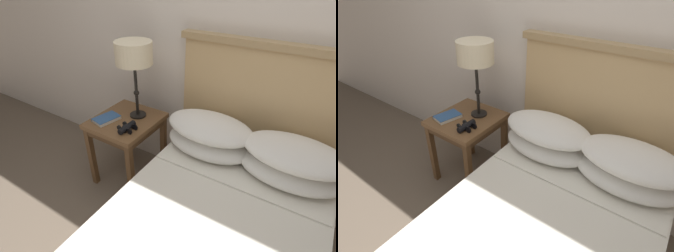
{
  "view_description": "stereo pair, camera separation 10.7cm",
  "coord_description": "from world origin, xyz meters",
  "views": [
    {
      "loc": [
        0.54,
        -0.7,
        1.64
      ],
      "look_at": [
        -0.27,
        0.58,
        0.69
      ],
      "focal_mm": 28.0,
      "sensor_mm": 36.0,
      "label": 1
    },
    {
      "loc": [
        0.62,
        -0.64,
        1.64
      ],
      "look_at": [
        -0.27,
        0.58,
        0.69
      ],
      "focal_mm": 28.0,
      "sensor_mm": 36.0,
      "label": 2
    }
  ],
  "objects": [
    {
      "name": "nightstand",
      "position": [
        -0.7,
        0.63,
        0.5
      ],
      "size": [
        0.48,
        0.52,
        0.59
      ],
      "color": "brown",
      "rests_on": "ground_plane"
    },
    {
      "name": "bed",
      "position": [
        0.25,
        0.16,
        0.32
      ],
      "size": [
        1.23,
        1.88,
        1.25
      ],
      "color": "olive",
      "rests_on": "ground_plane"
    },
    {
      "name": "table_lamp",
      "position": [
        -0.65,
        0.73,
        1.08
      ],
      "size": [
        0.27,
        0.27,
        0.59
      ],
      "color": "black",
      "rests_on": "nightstand"
    },
    {
      "name": "book_on_nightstand",
      "position": [
        -0.81,
        0.54,
        0.61
      ],
      "size": [
        0.17,
        0.22,
        0.03
      ],
      "color": "silver",
      "rests_on": "nightstand"
    },
    {
      "name": "binoculars_pair",
      "position": [
        -0.58,
        0.51,
        0.61
      ],
      "size": [
        0.14,
        0.16,
        0.05
      ],
      "color": "black",
      "rests_on": "nightstand"
    },
    {
      "name": "wall_back",
      "position": [
        0.0,
        1.02,
        1.3
      ],
      "size": [
        8.0,
        0.06,
        2.6
      ],
      "color": "silver",
      "rests_on": "ground_plane"
    }
  ]
}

